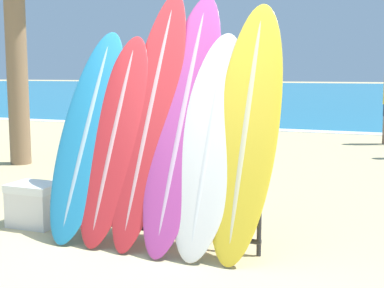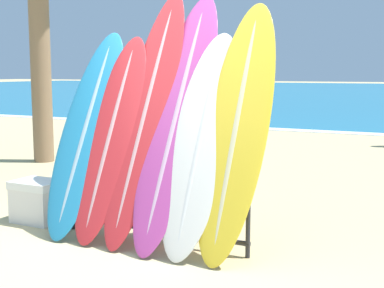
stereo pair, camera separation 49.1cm
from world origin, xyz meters
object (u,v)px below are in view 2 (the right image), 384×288
surfboard_slot_4 (201,140)px  surfboard_slot_5 (237,127)px  person_far_right (123,119)px  cooler_box (38,201)px  surfboard_slot_1 (112,135)px  surfboard_slot_2 (146,113)px  person_mid_beach (178,107)px  surfboard_slot_0 (87,131)px  surfboard_slot_3 (177,116)px  surfboard_rack (153,196)px

surfboard_slot_4 → surfboard_slot_5: (0.31, 0.06, 0.13)m
surfboard_slot_4 → surfboard_slot_5: size_ratio=0.88×
person_far_right → cooler_box: 2.01m
surfboard_slot_1 → surfboard_slot_4: surfboard_slot_4 is taller
surfboard_slot_2 → person_mid_beach: size_ratio=1.35×
surfboard_slot_2 → surfboard_slot_5: (0.94, -0.06, -0.08)m
surfboard_slot_1 → surfboard_slot_2: surfboard_slot_2 is taller
surfboard_slot_0 → surfboard_slot_4: 1.25m
surfboard_slot_1 → person_mid_beach: bearing=109.8°
surfboard_slot_0 → person_mid_beach: size_ratio=1.14×
surfboard_slot_3 → surfboard_slot_1: bearing=-169.5°
surfboard_slot_0 → person_mid_beach: (-1.15, 4.04, -0.04)m
surfboard_slot_1 → person_mid_beach: (-1.46, 4.06, -0.01)m
surfboard_rack → surfboard_slot_5: 1.03m
surfboard_rack → person_mid_beach: 4.58m
surfboard_slot_2 → person_mid_beach: 4.33m
surfboard_slot_3 → surfboard_slot_4: surfboard_slot_3 is taller
surfboard_slot_1 → person_far_right: surfboard_slot_1 is taller
surfboard_slot_1 → surfboard_slot_2: 0.40m
surfboard_slot_0 → surfboard_slot_1: bearing=-3.4°
surfboard_slot_1 → surfboard_slot_3: bearing=10.5°
surfboard_rack → cooler_box: size_ratio=3.84×
surfboard_slot_4 → surfboard_slot_0: bearing=179.2°
surfboard_slot_5 → cooler_box: size_ratio=4.44×
surfboard_slot_1 → surfboard_slot_2: size_ratio=0.82×
surfboard_slot_3 → cooler_box: surfboard_slot_3 is taller
surfboard_rack → surfboard_slot_3: (0.16, 0.18, 0.72)m
surfboard_rack → surfboard_slot_2: bearing=133.3°
surfboard_rack → person_far_right: bearing=130.0°
surfboard_slot_1 → surfboard_slot_4: size_ratio=1.00×
surfboard_slot_0 → cooler_box: 1.00m
surfboard_slot_2 → surfboard_slot_3: bearing=-0.3°
surfboard_slot_0 → person_mid_beach: surfboard_slot_0 is taller
person_mid_beach → cooler_box: (0.52, -4.07, -0.73)m
surfboard_slot_4 → person_mid_beach: 4.72m
surfboard_slot_3 → surfboard_slot_4: 0.37m
surfboard_slot_4 → surfboard_slot_5: surfboard_slot_5 is taller
surfboard_rack → cooler_box: bearing=178.0°
surfboard_slot_5 → person_far_right: size_ratio=1.29×
surfboard_slot_5 → person_far_right: (-2.39, 1.81, -0.17)m
person_far_right → person_mid_beach: bearing=-126.7°
surfboard_rack → surfboard_slot_2: size_ratio=0.81×
surfboard_slot_2 → person_mid_beach: bearing=114.3°
person_mid_beach → surfboard_slot_0: bearing=-103.4°
surfboard_slot_5 → surfboard_slot_2: bearing=176.2°
surfboard_slot_1 → person_far_right: 2.19m
surfboard_slot_4 → surfboard_slot_5: bearing=10.4°
surfboard_slot_1 → person_mid_beach: size_ratio=1.11×
surfboard_slot_5 → surfboard_rack: bearing=-171.5°
surfboard_slot_2 → surfboard_slot_4: surfboard_slot_2 is taller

